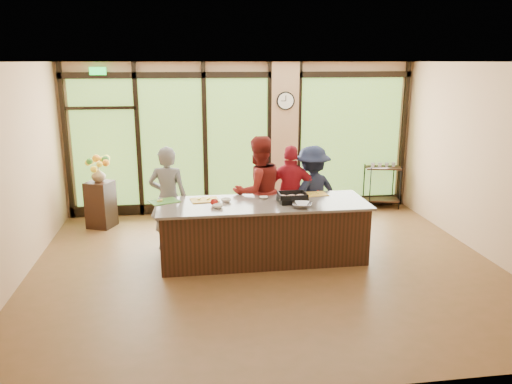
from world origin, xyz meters
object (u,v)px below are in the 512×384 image
object	(u,v)px
bar_cart	(382,181)
roasting_pan	(292,200)
island_base	(263,232)
cook_right	(312,193)
cook_left	(168,199)
flower_stand	(101,204)

from	to	relation	value
bar_cart	roasting_pan	bearing A→B (deg)	-121.47
island_base	cook_right	world-z (taller)	cook_right
cook_left	cook_right	distance (m)	2.42
cook_right	flower_stand	bearing A→B (deg)	-40.59
roasting_pan	flower_stand	bearing A→B (deg)	142.61
flower_stand	cook_right	bearing A→B (deg)	5.40
island_base	roasting_pan	bearing A→B (deg)	-4.29
bar_cart	flower_stand	bearing A→B (deg)	-162.05
cook_left	roasting_pan	distance (m)	2.02
cook_right	bar_cart	world-z (taller)	cook_right
cook_left	cook_right	xyz separation A→B (m)	(2.42, 0.12, -0.04)
roasting_pan	bar_cart	world-z (taller)	roasting_pan
island_base	bar_cart	world-z (taller)	bar_cart
roasting_pan	flower_stand	size ratio (longest dim) A/B	0.49
cook_left	bar_cart	bearing A→B (deg)	-146.81
cook_right	flower_stand	size ratio (longest dim) A/B	1.89
island_base	cook_right	bearing A→B (deg)	39.35
island_base	flower_stand	world-z (taller)	island_base
island_base	flower_stand	size ratio (longest dim) A/B	3.58
island_base	bar_cart	size ratio (longest dim) A/B	3.18
island_base	cook_left	distance (m)	1.65
cook_left	roasting_pan	size ratio (longest dim) A/B	4.04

